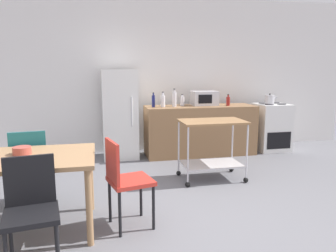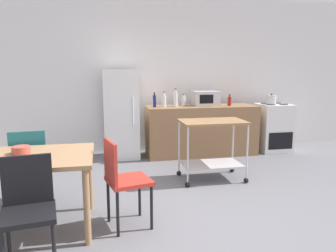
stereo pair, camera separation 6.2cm
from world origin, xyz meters
TOP-DOWN VIEW (x-y plane):
  - ground_plane at (0.00, 0.00)m, footprint 12.00×12.00m
  - back_wall at (0.00, 3.20)m, footprint 8.40×0.12m
  - kitchen_counter at (0.90, 2.60)m, footprint 2.00×0.64m
  - dining_table at (-1.73, 0.14)m, footprint 1.50×0.90m
  - chair_teal at (-1.71, 0.78)m, footprint 0.44×0.44m
  - chair_red at (-0.71, 0.03)m, footprint 0.48×0.48m
  - chair_black at (-1.46, -0.51)m, footprint 0.46×0.46m
  - stove_oven at (2.35, 2.62)m, footprint 0.60×0.61m
  - refrigerator at (-0.55, 2.70)m, footprint 0.60×0.63m
  - kitchen_cart at (0.63, 1.22)m, footprint 0.91×0.57m
  - bottle_olive_oil at (0.03, 2.58)m, footprint 0.06×0.06m
  - bottle_hot_sauce at (0.20, 2.57)m, footprint 0.08×0.08m
  - bottle_soy_sauce at (0.41, 2.60)m, footprint 0.08×0.08m
  - bottle_soda at (0.58, 2.69)m, footprint 0.08×0.08m
  - microwave at (1.00, 2.69)m, footprint 0.46×0.35m
  - bottle_wine at (1.40, 2.53)m, footprint 0.07×0.07m
  - fruit_bowl at (-1.66, 0.23)m, footprint 0.17×0.17m
  - kettle at (2.23, 2.52)m, footprint 0.24×0.17m

SIDE VIEW (x-z plane):
  - ground_plane at x=0.00m, z-range 0.00..0.00m
  - kitchen_counter at x=0.90m, z-range 0.00..0.90m
  - stove_oven at x=2.35m, z-range -0.01..0.91m
  - chair_teal at x=-1.71m, z-range 0.07..0.96m
  - chair_red at x=-0.71m, z-range 0.07..0.96m
  - chair_black at x=-1.46m, z-range 0.07..0.96m
  - kitchen_cart at x=0.63m, z-range 0.15..1.00m
  - dining_table at x=-1.73m, z-range 0.30..1.05m
  - refrigerator at x=-0.55m, z-range 0.00..1.55m
  - fruit_bowl at x=-1.66m, z-range 0.75..0.82m
  - bottle_wine at x=1.40m, z-range 0.88..1.09m
  - bottle_soda at x=0.58m, z-range 0.88..1.09m
  - kettle at x=2.23m, z-range 0.91..1.10m
  - bottle_olive_oil at x=0.03m, z-range 0.88..1.14m
  - bottle_hot_sauce at x=0.20m, z-range 0.88..1.14m
  - microwave at x=1.00m, z-range 0.90..1.16m
  - bottle_soy_sauce at x=0.41m, z-range 0.88..1.19m
  - back_wall at x=0.00m, z-range 0.00..2.90m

